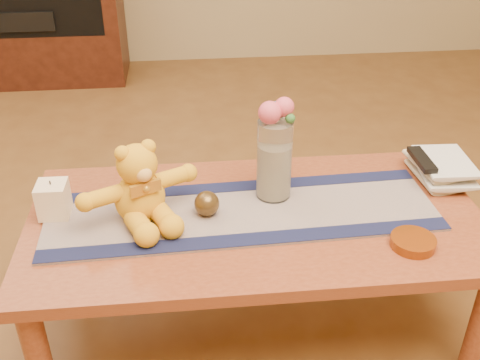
{
  "coord_description": "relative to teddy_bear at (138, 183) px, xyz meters",
  "views": [
    {
      "loc": [
        -0.2,
        -1.42,
        1.45
      ],
      "look_at": [
        -0.05,
        0.0,
        0.58
      ],
      "focal_mm": 42.38,
      "sensor_mm": 36.0,
      "label": 1
    }
  ],
  "objects": [
    {
      "name": "floor",
      "position": [
        0.35,
        -0.02,
        -0.58
      ],
      "size": [
        5.5,
        5.5,
        0.0
      ],
      "primitive_type": "plane",
      "color": "brown",
      "rests_on": "ground"
    },
    {
      "name": "coffee_table_top",
      "position": [
        0.35,
        -0.02,
        -0.15
      ],
      "size": [
        1.4,
        0.7,
        0.04
      ],
      "primitive_type": "cube",
      "color": "maroon",
      "rests_on": "floor"
    },
    {
      "name": "table_leg_bl",
      "position": [
        -0.29,
        0.27,
        -0.37
      ],
      "size": [
        0.07,
        0.07,
        0.41
      ],
      "primitive_type": "cylinder",
      "color": "maroon",
      "rests_on": "floor"
    },
    {
      "name": "table_leg_br",
      "position": [
        0.99,
        0.27,
        -0.37
      ],
      "size": [
        0.07,
        0.07,
        0.41
      ],
      "primitive_type": "cylinder",
      "color": "maroon",
      "rests_on": "floor"
    },
    {
      "name": "persian_runner",
      "position": [
        0.31,
        -0.01,
        -0.12
      ],
      "size": [
        1.21,
        0.39,
        0.01
      ],
      "primitive_type": "cube",
      "rotation": [
        0.0,
        0.0,
        0.03
      ],
      "color": "#1C1F4E",
      "rests_on": "coffee_table_top"
    },
    {
      "name": "runner_border_near",
      "position": [
        0.31,
        -0.15,
        -0.12
      ],
      "size": [
        1.2,
        0.1,
        0.0
      ],
      "primitive_type": "cube",
      "rotation": [
        0.0,
        0.0,
        0.03
      ],
      "color": "#121738",
      "rests_on": "persian_runner"
    },
    {
      "name": "runner_border_far",
      "position": [
        0.3,
        0.14,
        -0.12
      ],
      "size": [
        1.2,
        0.1,
        0.0
      ],
      "primitive_type": "cube",
      "rotation": [
        0.0,
        0.0,
        0.03
      ],
      "color": "#121738",
      "rests_on": "persian_runner"
    },
    {
      "name": "teddy_bear",
      "position": [
        0.0,
        0.0,
        0.0
      ],
      "size": [
        0.44,
        0.41,
        0.24
      ],
      "primitive_type": null,
      "rotation": [
        0.0,
        0.0,
        0.43
      ],
      "color": "gold",
      "rests_on": "persian_runner"
    },
    {
      "name": "pillar_candle",
      "position": [
        -0.26,
        0.04,
        -0.07
      ],
      "size": [
        0.09,
        0.09,
        0.11
      ],
      "primitive_type": "cube",
      "rotation": [
        0.0,
        0.0,
        -0.02
      ],
      "color": "beige",
      "rests_on": "persian_runner"
    },
    {
      "name": "candle_wick",
      "position": [
        -0.26,
        0.04,
        -0.01
      ],
      "size": [
        0.0,
        0.0,
        0.01
      ],
      "primitive_type": "cylinder",
      "rotation": [
        0.0,
        0.0,
        -0.02
      ],
      "color": "black",
      "rests_on": "pillar_candle"
    },
    {
      "name": "glass_vase",
      "position": [
        0.42,
        0.08,
        0.01
      ],
      "size": [
        0.11,
        0.11,
        0.26
      ],
      "primitive_type": "cylinder",
      "color": "silver",
      "rests_on": "persian_runner"
    },
    {
      "name": "potpourri_fill",
      "position": [
        0.42,
        0.08,
        -0.03
      ],
      "size": [
        0.09,
        0.09,
        0.18
      ],
      "primitive_type": "cylinder",
      "color": "beige",
      "rests_on": "glass_vase"
    },
    {
      "name": "rose_left",
      "position": [
        0.4,
        0.07,
        0.18
      ],
      "size": [
        0.07,
        0.07,
        0.07
      ],
      "primitive_type": "sphere",
      "color": "#D44A60",
      "rests_on": "glass_vase"
    },
    {
      "name": "rose_right",
      "position": [
        0.44,
        0.08,
        0.19
      ],
      "size": [
        0.06,
        0.06,
        0.06
      ],
      "primitive_type": "sphere",
      "color": "#D44A60",
      "rests_on": "glass_vase"
    },
    {
      "name": "blue_flower_back",
      "position": [
        0.43,
        0.11,
        0.17
      ],
      "size": [
        0.04,
        0.04,
        0.04
      ],
      "primitive_type": "sphere",
      "color": "#536EB4",
      "rests_on": "glass_vase"
    },
    {
      "name": "blue_flower_side",
      "position": [
        0.39,
        0.1,
        0.16
      ],
      "size": [
        0.04,
        0.04,
        0.04
      ],
      "primitive_type": "sphere",
      "color": "#536EB4",
      "rests_on": "glass_vase"
    },
    {
      "name": "leaf_sprig",
      "position": [
        0.46,
        0.06,
        0.16
      ],
      "size": [
        0.03,
        0.03,
        0.03
      ],
      "primitive_type": "sphere",
      "color": "#33662D",
      "rests_on": "glass_vase"
    },
    {
      "name": "bronze_ball",
      "position": [
        0.2,
        -0.01,
        -0.08
      ],
      "size": [
        0.1,
        0.1,
        0.08
      ],
      "primitive_type": "sphere",
      "rotation": [
        0.0,
        0.0,
        0.29
      ],
      "color": "#4D3719",
      "rests_on": "persian_runner"
    },
    {
      "name": "book_bottom",
      "position": [
        0.92,
        0.13,
        -0.12
      ],
      "size": [
        0.18,
        0.23,
        0.02
      ],
      "primitive_type": "imported",
      "rotation": [
        0.0,
        0.0,
        0.06
      ],
      "color": "beige",
      "rests_on": "coffee_table_top"
    },
    {
      "name": "book_lower",
      "position": [
        0.92,
        0.13,
        -0.1
      ],
      "size": [
        0.18,
        0.24,
        0.02
      ],
      "primitive_type": "imported",
      "rotation": [
        0.0,
        0.0,
        -0.08
      ],
      "color": "beige",
      "rests_on": "book_bottom"
    },
    {
      "name": "book_upper",
      "position": [
        0.91,
        0.13,
        -0.08
      ],
      "size": [
        0.19,
        0.24,
        0.02
      ],
      "primitive_type": "imported",
      "rotation": [
        0.0,
        0.0,
        0.11
      ],
      "color": "beige",
      "rests_on": "book_lower"
    },
    {
      "name": "book_top",
      "position": [
        0.92,
        0.13,
        -0.06
      ],
      "size": [
        0.17,
        0.23,
        0.02
      ],
      "primitive_type": "imported",
      "rotation": [
        0.0,
        0.0,
        -0.05
      ],
      "color": "beige",
      "rests_on": "book_upper"
    },
    {
      "name": "tv_remote",
      "position": [
        0.92,
        0.12,
        -0.04
      ],
      "size": [
        0.05,
        0.16,
        0.02
      ],
      "primitive_type": "cube",
      "rotation": [
        0.0,
        0.0,
        0.01
      ],
      "color": "black",
      "rests_on": "book_top"
    },
    {
      "name": "amber_dish",
      "position": [
        0.77,
        -0.22,
        -0.11
      ],
      "size": [
        0.17,
        0.17,
        0.03
      ],
      "primitive_type": "cylinder",
      "rotation": [
        0.0,
        0.0,
        0.4
      ],
      "color": "#BF5914",
      "rests_on": "coffee_table_top"
    },
    {
      "name": "stereo_lower",
      "position": [
        -0.85,
        2.33,
        -0.11
      ],
      "size": [
        0.42,
        0.28,
        0.12
      ],
      "primitive_type": "cube",
      "color": "black",
      "rests_on": "media_cabinet"
    }
  ]
}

